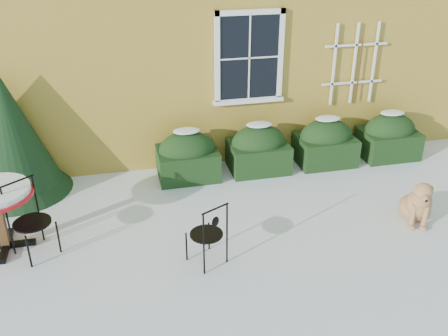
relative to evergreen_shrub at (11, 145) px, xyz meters
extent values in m
plane|color=white|center=(3.17, -2.69, -0.85)|extent=(80.00, 80.00, 0.00)
cube|color=black|center=(4.07, 0.27, 1.13)|extent=(1.05, 0.03, 1.45)
cube|color=white|center=(4.07, 0.26, 1.90)|extent=(1.23, 0.06, 0.09)
cube|color=white|center=(4.07, 0.26, 0.36)|extent=(1.23, 0.06, 0.09)
cube|color=white|center=(3.50, 0.26, 1.13)|extent=(0.09, 0.06, 1.63)
cube|color=white|center=(4.64, 0.26, 1.13)|extent=(0.09, 0.06, 1.63)
cube|color=white|center=(4.07, 0.25, 1.13)|extent=(0.02, 0.02, 1.45)
cube|color=white|center=(4.07, 0.25, 1.13)|extent=(1.05, 0.02, 0.02)
cube|color=white|center=(4.07, 0.26, 0.35)|extent=(1.29, 0.14, 0.07)
cube|color=white|center=(5.67, 0.25, 0.90)|extent=(0.04, 0.03, 1.50)
cube|color=white|center=(6.07, 0.25, 0.90)|extent=(0.04, 0.03, 1.50)
cube|color=white|center=(6.47, 0.25, 0.90)|extent=(0.04, 0.03, 1.50)
cube|color=white|center=(6.07, 0.25, 0.55)|extent=(1.20, 0.03, 0.04)
cube|color=white|center=(6.07, 0.25, 1.25)|extent=(1.20, 0.03, 0.04)
cylinder|color=#472D19|center=(6.17, 0.23, 0.75)|extent=(0.02, 0.02, 1.10)
cube|color=black|center=(2.87, -0.14, -0.59)|extent=(1.05, 0.80, 0.52)
ellipsoid|color=black|center=(2.87, -0.14, -0.33)|extent=(1.00, 0.72, 0.67)
ellipsoid|color=white|center=(2.87, -0.14, 0.03)|extent=(0.47, 0.32, 0.06)
cube|color=black|center=(4.17, -0.14, -0.59)|extent=(1.05, 0.80, 0.52)
ellipsoid|color=black|center=(4.17, -0.14, -0.33)|extent=(1.00, 0.72, 0.67)
ellipsoid|color=white|center=(4.17, -0.14, 0.03)|extent=(0.47, 0.32, 0.06)
cube|color=black|center=(5.47, -0.14, -0.59)|extent=(1.05, 0.80, 0.52)
ellipsoid|color=black|center=(5.47, -0.14, -0.33)|extent=(1.00, 0.72, 0.67)
ellipsoid|color=white|center=(5.47, -0.14, 0.03)|extent=(0.47, 0.32, 0.06)
cube|color=black|center=(6.77, -0.14, -0.59)|extent=(1.05, 0.80, 0.52)
ellipsoid|color=black|center=(6.77, -0.14, -0.33)|extent=(1.00, 0.72, 0.67)
ellipsoid|color=white|center=(6.77, -0.14, 0.03)|extent=(0.47, 0.32, 0.06)
cone|color=black|center=(0.00, 0.00, -0.34)|extent=(1.74, 1.74, 1.01)
cone|color=black|center=(0.00, 0.00, 0.21)|extent=(1.56, 1.56, 2.11)
cube|color=black|center=(0.02, -1.69, -0.82)|extent=(0.79, 0.09, 0.07)
cube|color=black|center=(0.02, -1.69, -0.82)|extent=(0.09, 0.79, 0.07)
cube|color=#53371C|center=(0.02, -1.69, -0.42)|extent=(0.11, 0.11, 0.85)
cylinder|color=black|center=(2.80, -2.36, -0.63)|extent=(0.02, 0.02, 0.43)
cylinder|color=black|center=(2.46, -2.54, -0.63)|extent=(0.02, 0.02, 0.43)
cylinder|color=black|center=(2.98, -2.71, -0.63)|extent=(0.02, 0.02, 0.43)
cylinder|color=black|center=(2.63, -2.88, -0.63)|extent=(0.02, 0.02, 0.43)
cylinder|color=black|center=(2.72, -2.62, -0.42)|extent=(0.44, 0.44, 0.02)
cylinder|color=black|center=(2.98, -2.71, -0.18)|extent=(0.02, 0.02, 0.48)
cylinder|color=black|center=(2.63, -2.88, -0.18)|extent=(0.02, 0.02, 0.48)
cylinder|color=black|center=(2.81, -2.79, 0.07)|extent=(0.39, 0.21, 0.02)
ellipsoid|color=black|center=(2.81, -2.79, -0.13)|extent=(0.12, 0.08, 0.15)
cylinder|color=black|center=(0.42, -2.23, -0.60)|extent=(0.03, 0.03, 0.50)
cylinder|color=black|center=(0.78, -1.97, -0.60)|extent=(0.03, 0.03, 0.50)
cylinder|color=black|center=(0.16, -1.87, -0.60)|extent=(0.03, 0.03, 0.50)
cylinder|color=black|center=(0.52, -1.61, -0.60)|extent=(0.03, 0.03, 0.50)
cylinder|color=black|center=(0.47, -1.92, -0.35)|extent=(0.51, 0.51, 0.02)
cylinder|color=black|center=(0.16, -1.87, -0.08)|extent=(0.03, 0.03, 0.55)
cylinder|color=black|center=(0.52, -1.61, -0.08)|extent=(0.03, 0.03, 0.55)
cylinder|color=black|center=(0.34, -1.74, 0.20)|extent=(0.41, 0.30, 0.03)
ellipsoid|color=black|center=(0.34, -1.74, -0.02)|extent=(0.13, 0.10, 0.17)
ellipsoid|color=#B38150|center=(6.05, -2.27, -0.67)|extent=(0.64, 0.66, 0.39)
ellipsoid|color=#B38150|center=(5.98, -2.43, -0.50)|extent=(0.46, 0.44, 0.48)
sphere|color=#B38150|center=(5.97, -2.48, -0.39)|extent=(0.30, 0.30, 0.30)
cylinder|color=#B38150|center=(5.86, -2.51, -0.66)|extent=(0.08, 0.08, 0.39)
cylinder|color=#B38150|center=(6.02, -2.58, -0.66)|extent=(0.08, 0.08, 0.39)
ellipsoid|color=#B38150|center=(5.84, -2.55, -0.81)|extent=(0.11, 0.14, 0.06)
ellipsoid|color=#B38150|center=(6.01, -2.62, -0.81)|extent=(0.11, 0.14, 0.06)
cylinder|color=#B38150|center=(5.96, -2.49, -0.34)|extent=(0.24, 0.27, 0.21)
sphere|color=#B38150|center=(5.95, -2.53, -0.23)|extent=(0.26, 0.26, 0.26)
ellipsoid|color=#B38150|center=(5.91, -2.63, -0.27)|extent=(0.18, 0.23, 0.11)
sphere|color=black|center=(5.87, -2.72, -0.27)|extent=(0.04, 0.04, 0.04)
ellipsoid|color=#B38150|center=(5.86, -2.46, -0.23)|extent=(0.09, 0.10, 0.16)
ellipsoid|color=#B38150|center=(6.06, -2.53, -0.23)|extent=(0.09, 0.10, 0.16)
cylinder|color=#B38150|center=(6.27, -2.14, -0.80)|extent=(0.12, 0.32, 0.07)
camera|label=1|loc=(1.72, -7.99, 3.33)|focal=40.00mm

